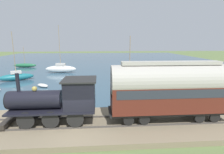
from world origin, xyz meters
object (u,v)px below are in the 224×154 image
at_px(rowboat_near_shore, 146,100).
at_px(sailboat_yellow, 129,82).
at_px(rowboat_mid_harbor, 176,89).
at_px(sailboat_white, 61,69).
at_px(steam_locomotive, 60,98).
at_px(sailboat_green, 25,65).
at_px(sailboat_teal, 16,77).
at_px(rowboat_off_pier, 43,85).
at_px(passenger_coach, 170,88).

bearing_deg(rowboat_near_shore, sailboat_yellow, -20.60).
bearing_deg(rowboat_mid_harbor, sailboat_white, 74.58).
xyz_separation_m(steam_locomotive, sailboat_yellow, (11.14, -6.92, -1.54)).
bearing_deg(sailboat_green, sailboat_teal, -160.48).
height_order(sailboat_green, rowboat_off_pier, sailboat_green).
bearing_deg(steam_locomotive, sailboat_teal, 32.43).
height_order(sailboat_white, rowboat_near_shore, sailboat_white).
relative_size(sailboat_green, rowboat_off_pier, 2.50).
distance_m(steam_locomotive, sailboat_teal, 19.90).
xyz_separation_m(sailboat_teal, rowboat_off_pier, (-4.48, -5.51, -0.43)).
relative_size(rowboat_off_pier, rowboat_mid_harbor, 1.03).
bearing_deg(rowboat_mid_harbor, passenger_coach, 176.73).
relative_size(steam_locomotive, rowboat_mid_harbor, 3.09).
bearing_deg(rowboat_mid_harbor, sailboat_green, 75.02).
relative_size(steam_locomotive, sailboat_white, 0.70).
distance_m(steam_locomotive, rowboat_mid_harbor, 15.60).
relative_size(sailboat_teal, rowboat_mid_harbor, 3.66).
bearing_deg(rowboat_off_pier, rowboat_near_shore, -79.40).
bearing_deg(sailboat_teal, rowboat_mid_harbor, -135.10).
bearing_deg(sailboat_green, rowboat_off_pier, -150.25).
distance_m(sailboat_white, rowboat_off_pier, 11.34).
height_order(passenger_coach, sailboat_teal, sailboat_teal).
bearing_deg(sailboat_green, rowboat_mid_harbor, -127.15).
distance_m(sailboat_teal, rowboat_near_shore, 21.72).
relative_size(sailboat_green, sailboat_yellow, 0.78).
height_order(rowboat_off_pier, rowboat_mid_harbor, rowboat_mid_harbor).
xyz_separation_m(steam_locomotive, sailboat_white, (23.58, 4.98, -1.51)).
relative_size(sailboat_white, sailboat_yellow, 1.34).
height_order(steam_locomotive, sailboat_green, sailboat_green).
height_order(passenger_coach, rowboat_off_pier, passenger_coach).
distance_m(sailboat_yellow, rowboat_near_shore, 6.13).
relative_size(steam_locomotive, sailboat_green, 1.20).
height_order(sailboat_white, sailboat_yellow, sailboat_white).
xyz_separation_m(rowboat_off_pier, rowboat_mid_harbor, (-3.34, -17.75, 0.01)).
height_order(rowboat_mid_harbor, rowboat_near_shore, rowboat_mid_harbor).
bearing_deg(sailboat_yellow, rowboat_mid_harbor, -87.83).
xyz_separation_m(steam_locomotive, passenger_coach, (-0.00, -7.96, 0.57)).
bearing_deg(rowboat_off_pier, passenger_coach, -93.30).
distance_m(steam_locomotive, sailboat_white, 24.15).
distance_m(steam_locomotive, sailboat_green, 35.40).
distance_m(passenger_coach, sailboat_green, 39.54).
xyz_separation_m(sailboat_green, sailboat_white, (-8.26, -10.37, 0.32)).
distance_m(rowboat_off_pier, rowboat_mid_harbor, 18.06).
distance_m(sailboat_green, rowboat_mid_harbor, 36.17).
bearing_deg(sailboat_teal, rowboat_near_shore, -148.98).
bearing_deg(steam_locomotive, sailboat_white, 11.93).
relative_size(passenger_coach, sailboat_white, 0.96).
bearing_deg(steam_locomotive, passenger_coach, -90.00).
distance_m(sailboat_green, rowboat_off_pier, 22.10).
bearing_deg(sailboat_teal, sailboat_white, -66.07).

